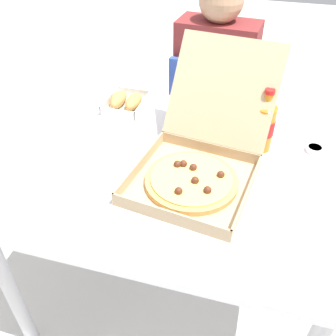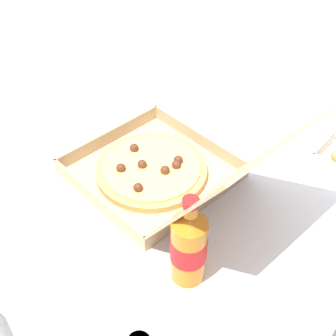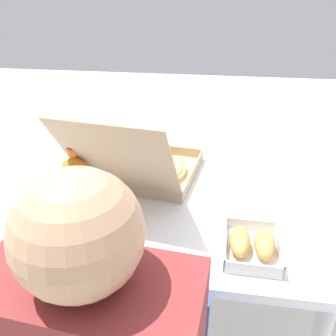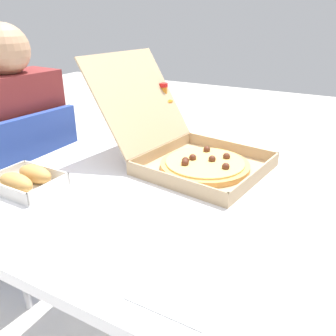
{
  "view_description": "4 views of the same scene",
  "coord_description": "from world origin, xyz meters",
  "px_view_note": "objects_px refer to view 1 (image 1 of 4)",
  "views": [
    {
      "loc": [
        0.24,
        -0.95,
        1.47
      ],
      "look_at": [
        -0.01,
        -0.05,
        0.73
      ],
      "focal_mm": 39.55,
      "sensor_mm": 36.0,
      "label": 1
    },
    {
      "loc": [
        0.73,
        0.48,
        1.53
      ],
      "look_at": [
        0.07,
        -0.05,
        0.76
      ],
      "focal_mm": 49.25,
      "sensor_mm": 36.0,
      "label": 2
    },
    {
      "loc": [
        -0.17,
        1.04,
        1.36
      ],
      "look_at": [
        -0.0,
        -0.05,
        0.77
      ],
      "focal_mm": 36.32,
      "sensor_mm": 36.0,
      "label": 3
    },
    {
      "loc": [
        -0.88,
        -0.49,
        1.18
      ],
      "look_at": [
        0.01,
        -0.0,
        0.73
      ],
      "focal_mm": 37.3,
      "sensor_mm": 36.0,
      "label": 4
    }
  ],
  "objects_px": {
    "diner_person": "(217,78)",
    "dipping_sauce_cup": "(315,149)",
    "chair": "(211,120)",
    "bread_side_box": "(126,102)",
    "cola_bottle": "(264,125)",
    "pizza_box_open": "(198,162)",
    "paper_menu": "(25,192)"
  },
  "relations": [
    {
      "from": "diner_person",
      "to": "dipping_sauce_cup",
      "type": "distance_m",
      "value": 0.71
    },
    {
      "from": "chair",
      "to": "bread_side_box",
      "type": "distance_m",
      "value": 0.56
    },
    {
      "from": "bread_side_box",
      "to": "cola_bottle",
      "type": "distance_m",
      "value": 0.57
    },
    {
      "from": "cola_bottle",
      "to": "chair",
      "type": "bearing_deg",
      "value": 115.33
    },
    {
      "from": "dipping_sauce_cup",
      "to": "pizza_box_open",
      "type": "bearing_deg",
      "value": -147.68
    },
    {
      "from": "paper_menu",
      "to": "diner_person",
      "type": "bearing_deg",
      "value": 67.64
    },
    {
      "from": "cola_bottle",
      "to": "dipping_sauce_cup",
      "type": "bearing_deg",
      "value": 8.38
    },
    {
      "from": "chair",
      "to": "paper_menu",
      "type": "relative_size",
      "value": 3.95
    },
    {
      "from": "diner_person",
      "to": "paper_menu",
      "type": "distance_m",
      "value": 1.1
    },
    {
      "from": "cola_bottle",
      "to": "paper_menu",
      "type": "height_order",
      "value": "cola_bottle"
    },
    {
      "from": "diner_person",
      "to": "dipping_sauce_cup",
      "type": "height_order",
      "value": "diner_person"
    },
    {
      "from": "bread_side_box",
      "to": "paper_menu",
      "type": "xyz_separation_m",
      "value": [
        -0.11,
        -0.57,
        -0.02
      ]
    },
    {
      "from": "diner_person",
      "to": "cola_bottle",
      "type": "distance_m",
      "value": 0.65
    },
    {
      "from": "cola_bottle",
      "to": "bread_side_box",
      "type": "bearing_deg",
      "value": 165.42
    },
    {
      "from": "bread_side_box",
      "to": "cola_bottle",
      "type": "xyz_separation_m",
      "value": [
        0.55,
        -0.14,
        0.07
      ]
    },
    {
      "from": "dipping_sauce_cup",
      "to": "bread_side_box",
      "type": "bearing_deg",
      "value": 171.01
    },
    {
      "from": "dipping_sauce_cup",
      "to": "cola_bottle",
      "type": "bearing_deg",
      "value": -171.62
    },
    {
      "from": "cola_bottle",
      "to": "paper_menu",
      "type": "xyz_separation_m",
      "value": [
        -0.66,
        -0.43,
        -0.09
      ]
    },
    {
      "from": "cola_bottle",
      "to": "dipping_sauce_cup",
      "type": "relative_size",
      "value": 4.0
    },
    {
      "from": "chair",
      "to": "bread_side_box",
      "type": "xyz_separation_m",
      "value": [
        -0.3,
        -0.39,
        0.26
      ]
    },
    {
      "from": "chair",
      "to": "cola_bottle",
      "type": "xyz_separation_m",
      "value": [
        0.25,
        -0.53,
        0.33
      ]
    },
    {
      "from": "chair",
      "to": "bread_side_box",
      "type": "relative_size",
      "value": 4.29
    },
    {
      "from": "chair",
      "to": "dipping_sauce_cup",
      "type": "xyz_separation_m",
      "value": [
        0.43,
        -0.5,
        0.25
      ]
    },
    {
      "from": "paper_menu",
      "to": "dipping_sauce_cup",
      "type": "xyz_separation_m",
      "value": [
        0.85,
        0.45,
        0.01
      ]
    },
    {
      "from": "cola_bottle",
      "to": "pizza_box_open",
      "type": "bearing_deg",
      "value": -131.54
    },
    {
      "from": "pizza_box_open",
      "to": "bread_side_box",
      "type": "height_order",
      "value": "pizza_box_open"
    },
    {
      "from": "chair",
      "to": "dipping_sauce_cup",
      "type": "height_order",
      "value": "chair"
    },
    {
      "from": "chair",
      "to": "pizza_box_open",
      "type": "height_order",
      "value": "pizza_box_open"
    },
    {
      "from": "cola_bottle",
      "to": "dipping_sauce_cup",
      "type": "height_order",
      "value": "cola_bottle"
    },
    {
      "from": "bread_side_box",
      "to": "dipping_sauce_cup",
      "type": "height_order",
      "value": "bread_side_box"
    },
    {
      "from": "diner_person",
      "to": "pizza_box_open",
      "type": "xyz_separation_m",
      "value": [
        0.07,
        -0.79,
        0.08
      ]
    },
    {
      "from": "paper_menu",
      "to": "dipping_sauce_cup",
      "type": "height_order",
      "value": "dipping_sauce_cup"
    }
  ]
}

